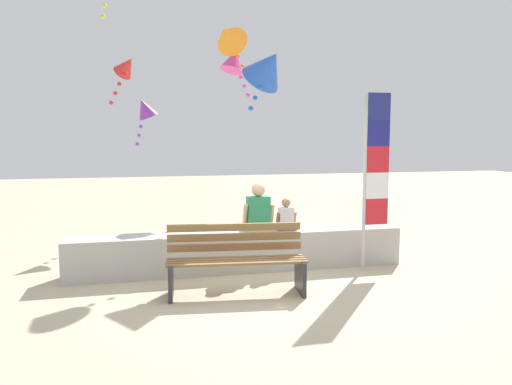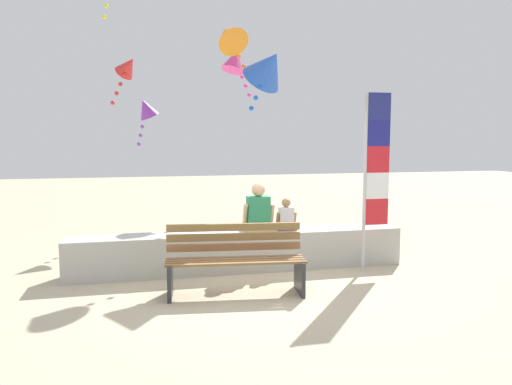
# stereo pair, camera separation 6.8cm
# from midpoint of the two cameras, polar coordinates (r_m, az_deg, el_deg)

# --- Properties ---
(ground_plane) EXTENTS (40.00, 40.00, 0.00)m
(ground_plane) POSITION_cam_midpoint_polar(r_m,az_deg,el_deg) (7.01, -0.21, -10.53)
(ground_plane) COLOR #C2B391
(seawall_ledge) EXTENTS (5.12, 0.56, 0.59)m
(seawall_ledge) POSITION_cam_midpoint_polar(r_m,az_deg,el_deg) (7.74, -1.65, -6.65)
(seawall_ledge) COLOR #B3B2A9
(seawall_ledge) RESTS_ON ground
(park_bench) EXTENTS (1.84, 0.81, 0.88)m
(park_bench) POSITION_cam_midpoint_polar(r_m,az_deg,el_deg) (6.60, -2.07, -7.76)
(park_bench) COLOR olive
(park_bench) RESTS_ON ground
(person_adult) EXTENTS (0.49, 0.36, 0.75)m
(person_adult) POSITION_cam_midpoint_polar(r_m,az_deg,el_deg) (7.71, 0.51, -2.26)
(person_adult) COLOR tan
(person_adult) RESTS_ON seawall_ledge
(person_child) EXTENTS (0.32, 0.24, 0.50)m
(person_child) POSITION_cam_midpoint_polar(r_m,az_deg,el_deg) (7.85, 3.68, -2.85)
(person_child) COLOR brown
(person_child) RESTS_ON seawall_ledge
(flag_banner) EXTENTS (0.42, 0.05, 2.69)m
(flag_banner) POSITION_cam_midpoint_polar(r_m,az_deg,el_deg) (7.75, 13.41, 2.71)
(flag_banner) COLOR #B7B7BC
(flag_banner) RESTS_ON ground
(kite_magenta) EXTENTS (0.74, 0.73, 1.06)m
(kite_magenta) POSITION_cam_midpoint_polar(r_m,az_deg,el_deg) (10.37, -2.18, 14.80)
(kite_magenta) COLOR #DB3D9E
(kite_orange) EXTENTS (0.81, 0.87, 1.14)m
(kite_orange) POSITION_cam_midpoint_polar(r_m,az_deg,el_deg) (9.72, -2.84, 17.35)
(kite_orange) COLOR orange
(kite_blue) EXTENTS (1.07, 1.14, 1.21)m
(kite_blue) POSITION_cam_midpoint_polar(r_m,az_deg,el_deg) (8.88, 1.66, 14.05)
(kite_blue) COLOR blue
(kite_purple) EXTENTS (0.62, 0.69, 1.01)m
(kite_purple) POSITION_cam_midpoint_polar(r_m,az_deg,el_deg) (10.42, -12.20, 9.24)
(kite_purple) COLOR purple
(kite_red) EXTENTS (0.65, 0.64, 1.02)m
(kite_red) POSITION_cam_midpoint_polar(r_m,az_deg,el_deg) (10.22, -14.15, 13.67)
(kite_red) COLOR red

